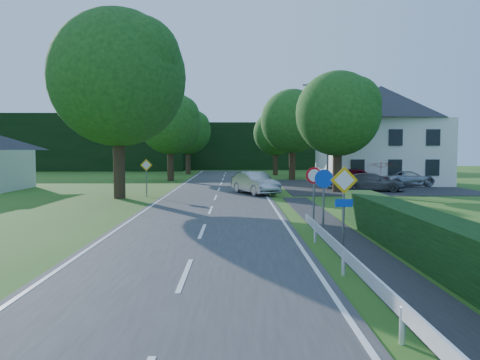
{
  "coord_description": "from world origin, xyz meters",
  "views": [
    {
      "loc": [
        1.21,
        -5.16,
        3.08
      ],
      "look_at": [
        1.48,
        19.09,
        1.47
      ],
      "focal_mm": 35.0,
      "sensor_mm": 36.0,
      "label": 1
    }
  ],
  "objects_px": {
    "parked_car_silver_b": "(407,178)",
    "moving_car": "(255,183)",
    "parked_car_red": "(358,178)",
    "streetlight": "(326,131)",
    "parked_car_grey": "(373,182)",
    "parasol": "(381,175)",
    "motorcycle": "(242,180)"
  },
  "relations": [
    {
      "from": "parked_car_silver_b",
      "to": "moving_car",
      "type": "bearing_deg",
      "value": 101.08
    },
    {
      "from": "moving_car",
      "to": "parked_car_red",
      "type": "distance_m",
      "value": 9.66
    },
    {
      "from": "streetlight",
      "to": "parked_car_red",
      "type": "relative_size",
      "value": 1.74
    },
    {
      "from": "parked_car_grey",
      "to": "parasol",
      "type": "bearing_deg",
      "value": -17.73
    },
    {
      "from": "streetlight",
      "to": "parked_car_grey",
      "type": "bearing_deg",
      "value": -23.78
    },
    {
      "from": "motorcycle",
      "to": "moving_car",
      "type": "bearing_deg",
      "value": -60.63
    },
    {
      "from": "parked_car_red",
      "to": "moving_car",
      "type": "bearing_deg",
      "value": 123.26
    },
    {
      "from": "streetlight",
      "to": "parasol",
      "type": "xyz_separation_m",
      "value": [
        4.37,
        0.39,
        -3.38
      ]
    },
    {
      "from": "moving_car",
      "to": "motorcycle",
      "type": "height_order",
      "value": "moving_car"
    },
    {
      "from": "moving_car",
      "to": "motorcycle",
      "type": "distance_m",
      "value": 5.45
    },
    {
      "from": "moving_car",
      "to": "parked_car_grey",
      "type": "distance_m",
      "value": 8.94
    },
    {
      "from": "motorcycle",
      "to": "parked_car_red",
      "type": "xyz_separation_m",
      "value": [
        9.07,
        -0.42,
        0.22
      ]
    },
    {
      "from": "moving_car",
      "to": "motorcycle",
      "type": "bearing_deg",
      "value": 73.8
    },
    {
      "from": "streetlight",
      "to": "moving_car",
      "type": "bearing_deg",
      "value": -146.43
    },
    {
      "from": "moving_car",
      "to": "parked_car_silver_b",
      "type": "relative_size",
      "value": 0.96
    },
    {
      "from": "streetlight",
      "to": "parked_car_grey",
      "type": "relative_size",
      "value": 1.8
    },
    {
      "from": "parked_car_grey",
      "to": "parked_car_silver_b",
      "type": "height_order",
      "value": "parked_car_silver_b"
    },
    {
      "from": "parked_car_red",
      "to": "parked_car_silver_b",
      "type": "height_order",
      "value": "parked_car_red"
    },
    {
      "from": "moving_car",
      "to": "motorcycle",
      "type": "xyz_separation_m",
      "value": [
        -0.79,
        5.39,
        -0.19
      ]
    },
    {
      "from": "streetlight",
      "to": "moving_car",
      "type": "height_order",
      "value": "streetlight"
    },
    {
      "from": "motorcycle",
      "to": "parked_car_grey",
      "type": "bearing_deg",
      "value": 2.61
    },
    {
      "from": "streetlight",
      "to": "parasol",
      "type": "bearing_deg",
      "value": 5.14
    },
    {
      "from": "parked_car_grey",
      "to": "parked_car_silver_b",
      "type": "relative_size",
      "value": 0.94
    },
    {
      "from": "parasol",
      "to": "motorcycle",
      "type": "bearing_deg",
      "value": 172.7
    },
    {
      "from": "streetlight",
      "to": "motorcycle",
      "type": "height_order",
      "value": "streetlight"
    },
    {
      "from": "parked_car_silver_b",
      "to": "streetlight",
      "type": "bearing_deg",
      "value": 94.49
    },
    {
      "from": "moving_car",
      "to": "parked_car_red",
      "type": "xyz_separation_m",
      "value": [
        8.28,
        4.97,
        0.04
      ]
    },
    {
      "from": "streetlight",
      "to": "parked_car_silver_b",
      "type": "relative_size",
      "value": 1.69
    },
    {
      "from": "parked_car_silver_b",
      "to": "parked_car_red",
      "type": "bearing_deg",
      "value": 90.37
    },
    {
      "from": "motorcycle",
      "to": "parked_car_silver_b",
      "type": "bearing_deg",
      "value": 24.3
    },
    {
      "from": "streetlight",
      "to": "moving_car",
      "type": "distance_m",
      "value": 7.53
    },
    {
      "from": "moving_car",
      "to": "parked_car_red",
      "type": "relative_size",
      "value": 0.98
    }
  ]
}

